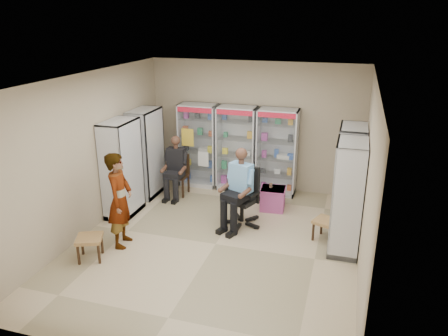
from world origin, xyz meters
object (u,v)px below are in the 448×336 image
(cabinet_right_far, at_px, (349,176))
(woven_stool_a, at_px, (325,230))
(cabinet_back_mid, at_px, (237,149))
(pink_trunk, at_px, (273,199))
(wooden_chair, at_px, (178,175))
(standing_man, at_px, (120,200))
(cabinet_left_near, at_px, (122,169))
(cabinet_left_far, at_px, (146,153))
(cabinet_back_right, at_px, (277,152))
(cabinet_right_near, at_px, (347,198))
(seated_shopkeeper, at_px, (242,190))
(cabinet_back_left, at_px, (199,145))
(office_chair, at_px, (242,197))
(woven_stool_b, at_px, (90,248))

(cabinet_right_far, bearing_deg, woven_stool_a, 158.75)
(cabinet_back_mid, xyz_separation_m, pink_trunk, (1.06, -0.92, -0.76))
(cabinet_back_mid, distance_m, wooden_chair, 1.50)
(standing_man, bearing_deg, wooden_chair, -11.51)
(cabinet_left_near, xyz_separation_m, wooden_chair, (0.68, 1.30, -0.53))
(cabinet_left_far, xyz_separation_m, wooden_chair, (0.68, 0.20, -0.53))
(pink_trunk, bearing_deg, cabinet_back_mid, 139.10)
(cabinet_back_right, distance_m, pink_trunk, 1.19)
(cabinet_back_right, bearing_deg, cabinet_right_far, -34.73)
(cabinet_back_right, height_order, cabinet_right_near, same)
(cabinet_right_far, distance_m, seated_shopkeeper, 2.12)
(cabinet_back_right, height_order, woven_stool_a, cabinet_back_right)
(pink_trunk, bearing_deg, seated_shopkeeper, -115.72)
(cabinet_back_left, distance_m, standing_man, 3.23)
(cabinet_right_near, xyz_separation_m, pink_trunk, (-1.52, 1.31, -0.76))
(cabinet_left_far, distance_m, office_chair, 2.66)
(cabinet_right_near, xyz_separation_m, woven_stool_b, (-4.13, -1.60, -0.79))
(pink_trunk, relative_size, standing_man, 0.28)
(cabinet_left_near, bearing_deg, pink_trunk, 110.79)
(cabinet_right_far, height_order, cabinet_right_near, same)
(woven_stool_b, bearing_deg, cabinet_back_left, 81.09)
(cabinet_back_mid, height_order, cabinet_left_near, same)
(cabinet_back_mid, relative_size, cabinet_left_far, 1.00)
(standing_man, bearing_deg, cabinet_back_right, -44.55)
(cabinet_back_mid, distance_m, cabinet_right_near, 3.41)
(cabinet_back_mid, bearing_deg, cabinet_left_near, -132.80)
(office_chair, bearing_deg, pink_trunk, 84.05)
(standing_man, bearing_deg, cabinet_left_far, 5.10)
(cabinet_right_far, relative_size, office_chair, 1.68)
(cabinet_back_mid, distance_m, cabinet_back_right, 0.95)
(office_chair, bearing_deg, cabinet_left_far, -178.44)
(cabinet_right_near, relative_size, wooden_chair, 2.13)
(cabinet_back_right, relative_size, cabinet_left_far, 1.00)
(seated_shopkeeper, relative_size, pink_trunk, 3.04)
(cabinet_right_far, distance_m, cabinet_right_near, 1.10)
(cabinet_right_far, xyz_separation_m, cabinet_left_near, (-4.46, -0.90, 0.00))
(pink_trunk, bearing_deg, cabinet_back_right, 96.64)
(cabinet_back_right, bearing_deg, wooden_chair, -161.25)
(woven_stool_a, distance_m, standing_man, 3.79)
(cabinet_back_left, bearing_deg, office_chair, -49.33)
(wooden_chair, bearing_deg, cabinet_back_right, 18.75)
(wooden_chair, height_order, standing_man, standing_man)
(cabinet_back_right, height_order, cabinet_left_far, same)
(wooden_chair, relative_size, woven_stool_a, 2.31)
(woven_stool_b, height_order, standing_man, standing_man)
(cabinet_back_mid, distance_m, woven_stool_a, 3.10)
(cabinet_back_mid, height_order, woven_stool_b, cabinet_back_mid)
(pink_trunk, height_order, woven_stool_b, pink_trunk)
(cabinet_right_near, bearing_deg, pink_trunk, 49.21)
(cabinet_right_far, height_order, office_chair, cabinet_right_far)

